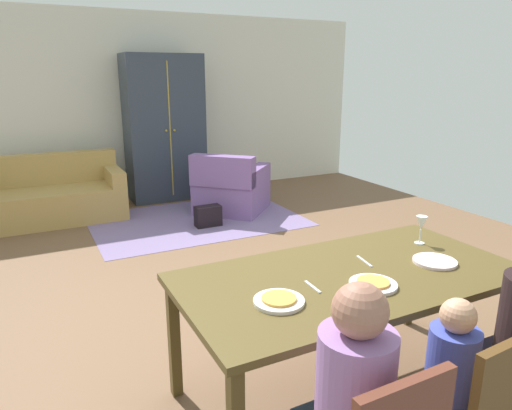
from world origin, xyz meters
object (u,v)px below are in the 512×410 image
Objects in this scene: plate_near_man at (279,301)px; armoire at (165,128)px; wine_glass at (421,224)px; plate_near_woman at (435,261)px; person_child at (441,396)px; couch at (46,198)px; armchair at (231,189)px; plate_near_child at (373,284)px; handbag at (208,216)px; dining_chair_child at (477,408)px; dining_table at (351,284)px.

plate_near_man is 0.12× the size of armoire.
plate_near_woman is at bearing -120.30° from wine_glass.
wine_glass reaches higher than person_child.
person_child reaches higher than couch.
armchair is at bearing 69.52° from plate_near_man.
plate_near_man is 0.53m from plate_near_child.
person_child is (-0.00, -0.50, -0.34)m from plate_near_child.
plate_near_child is 3.55m from handbag.
armoire reaches higher than armchair.
wine_glass reaches higher than plate_near_man.
plate_near_woman is 0.95m from dining_chair_child.
plate_near_man is at bearing 173.53° from plate_near_child.
person_child is at bearing 92.29° from dining_chair_child.
couch is at bearing 112.45° from plate_near_woman.
handbag is (0.41, 3.29, -0.56)m from dining_table.
person_child reaches higher than armchair.
couch is (-1.35, 4.63, -0.47)m from plate_near_child.
couch is at bearing 106.27° from plate_near_child.
couch is (-0.82, 4.57, -0.47)m from plate_near_man.
plate_near_child is 1.00× the size of plate_near_woman.
couch is (-1.36, 5.30, -0.19)m from dining_chair_child.
plate_near_man is at bearing -110.48° from armchair.
plate_near_man is 0.13× the size of couch.
dining_chair_child is at bearing -53.71° from plate_near_man.
couch is 5.88× the size of handbag.
wine_glass is at bearing 50.98° from person_child.
armchair is at bearing -63.46° from armoire.
plate_near_man is 1.00× the size of plate_near_woman.
person_child is 5.30m from couch.
couch reaches higher than plate_near_child.
plate_near_man is 0.84m from person_child.
dining_chair_child is 0.41× the size of armoire.
wine_glass is (0.69, 0.18, 0.20)m from dining_table.
couch is at bearing 115.58° from wine_glass.
wine_glass is at bearing -84.72° from handbag.
couch is 2.37m from armchair.
handbag is at bearing -88.38° from armoire.
plate_near_woman is 0.78× the size of handbag.
wine_glass is 0.10× the size of couch.
armoire reaches higher than couch.
person_child is at bearing -75.26° from couch.
dining_table is 4.89m from armoire.
dining_table is 7.70× the size of plate_near_woman.
wine_glass is at bearing -93.60° from armchair.
plate_near_man is 1.06m from plate_near_woman.
armchair is (0.92, 4.43, -0.11)m from person_child.
armchair is at bearing 78.78° from dining_chair_child.
armchair is 0.58× the size of armoire.
person_child reaches higher than dining_table.
plate_near_child is 0.13× the size of couch.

